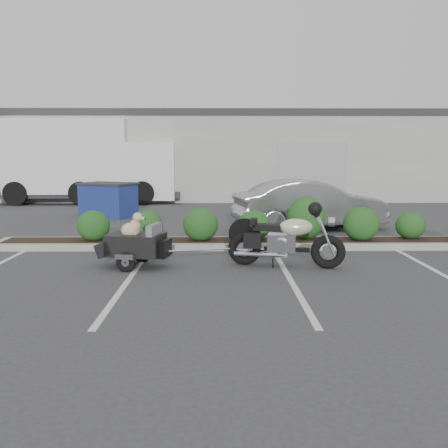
{
  "coord_description": "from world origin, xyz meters",
  "views": [
    {
      "loc": [
        0.01,
        -8.36,
        2.07
      ],
      "look_at": [
        0.11,
        0.64,
        0.75
      ],
      "focal_mm": 38.0,
      "sensor_mm": 36.0,
      "label": 1
    }
  ],
  "objects_px": {
    "motorcycle": "(285,240)",
    "delivery_truck": "(91,164)",
    "dumpster": "(108,199)",
    "sedan": "(310,204)",
    "pet_trailer": "(135,244)"
  },
  "relations": [
    {
      "from": "motorcycle",
      "to": "delivery_truck",
      "type": "height_order",
      "value": "delivery_truck"
    },
    {
      "from": "motorcycle",
      "to": "dumpster",
      "type": "height_order",
      "value": "motorcycle"
    },
    {
      "from": "dumpster",
      "to": "sedan",
      "type": "bearing_deg",
      "value": 0.35
    },
    {
      "from": "motorcycle",
      "to": "delivery_truck",
      "type": "bearing_deg",
      "value": 131.14
    },
    {
      "from": "motorcycle",
      "to": "dumpster",
      "type": "bearing_deg",
      "value": 136.21
    },
    {
      "from": "motorcycle",
      "to": "pet_trailer",
      "type": "xyz_separation_m",
      "value": [
        -2.78,
        0.03,
        -0.06
      ]
    },
    {
      "from": "pet_trailer",
      "to": "delivery_truck",
      "type": "distance_m",
      "value": 12.82
    },
    {
      "from": "sedan",
      "to": "dumpster",
      "type": "bearing_deg",
      "value": 54.36
    },
    {
      "from": "pet_trailer",
      "to": "delivery_truck",
      "type": "height_order",
      "value": "delivery_truck"
    },
    {
      "from": "pet_trailer",
      "to": "dumpster",
      "type": "height_order",
      "value": "dumpster"
    },
    {
      "from": "motorcycle",
      "to": "pet_trailer",
      "type": "distance_m",
      "value": 2.78
    },
    {
      "from": "sedan",
      "to": "delivery_truck",
      "type": "xyz_separation_m",
      "value": [
        -8.09,
        7.62,
        0.99
      ]
    },
    {
      "from": "delivery_truck",
      "to": "motorcycle",
      "type": "bearing_deg",
      "value": -63.14
    },
    {
      "from": "motorcycle",
      "to": "sedan",
      "type": "height_order",
      "value": "sedan"
    },
    {
      "from": "dumpster",
      "to": "motorcycle",
      "type": "bearing_deg",
      "value": -31.8
    }
  ]
}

